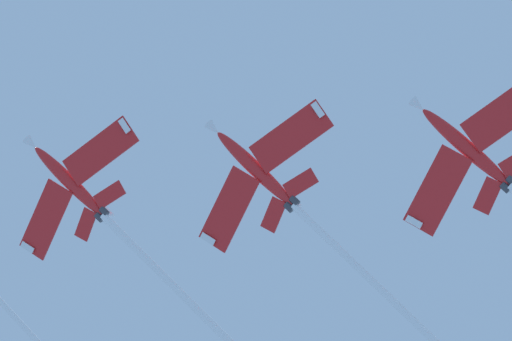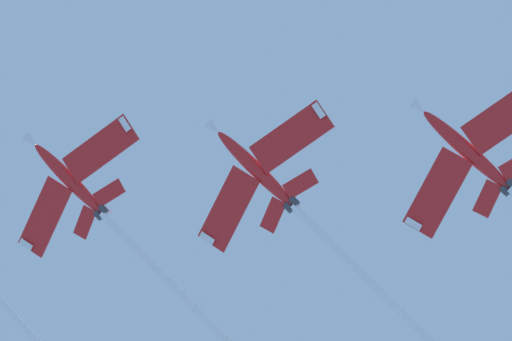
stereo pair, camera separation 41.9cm
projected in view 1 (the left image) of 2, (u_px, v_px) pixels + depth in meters
name	position (u px, v px, depth m)	size (l,w,h in m)	color
jet_second	(100.00, 213.00, 134.52)	(20.12, 34.22, 16.92)	red
jet_third	(294.00, 206.00, 125.75)	(20.10, 38.22, 20.13)	red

